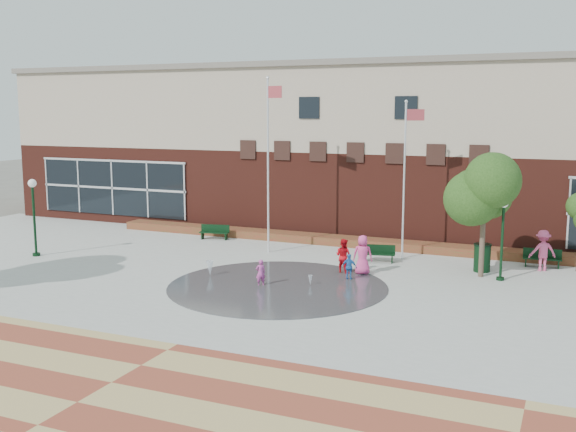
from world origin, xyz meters
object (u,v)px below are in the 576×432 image
at_px(bench_left, 214,235).
at_px(flagpole_left, 269,156).
at_px(flagpole_right, 405,171).
at_px(child_splash, 261,273).
at_px(trash_can, 482,258).

bearing_deg(bench_left, flagpole_left, -36.16).
relative_size(flagpole_right, child_splash, 6.82).
height_order(flagpole_left, trash_can, flagpole_left).
bearing_deg(flagpole_right, bench_left, 159.20).
relative_size(flagpole_right, trash_can, 5.97).
bearing_deg(flagpole_left, child_splash, -48.22).
height_order(flagpole_right, child_splash, flagpole_right).
bearing_deg(bench_left, trash_can, -19.20).
relative_size(flagpole_left, bench_left, 5.17).
bearing_deg(bench_left, child_splash, -61.95).
distance_m(flagpole_left, flagpole_right, 6.29).
relative_size(flagpole_left, child_splash, 7.86).
xyz_separation_m(flagpole_left, trash_can, (9.77, 0.04, -3.97)).
distance_m(flagpole_left, bench_left, 6.14).
distance_m(trash_can, child_splash, 9.42).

